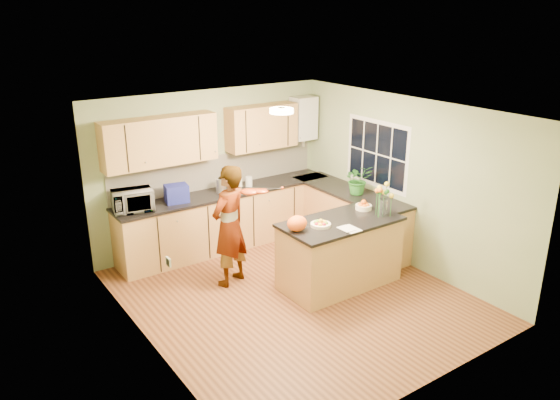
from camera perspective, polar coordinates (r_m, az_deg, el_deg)
floor at (r=7.45m, az=1.48°, el=-10.01°), size 4.50×4.50×0.00m
ceiling at (r=6.59m, az=1.67°, el=9.27°), size 4.00×4.50×0.02m
wall_back at (r=8.75m, az=-7.18°, el=3.27°), size 4.00×0.02×2.50m
wall_front at (r=5.43m, az=15.86°, el=-7.75°), size 4.00×0.02×2.50m
wall_left at (r=6.05m, az=-13.97°, el=-4.71°), size 0.02×4.50×2.50m
wall_right at (r=8.21m, az=12.92°, el=1.83°), size 0.02×4.50×2.50m
back_counter at (r=8.79m, az=-5.48°, el=-1.95°), size 3.64×0.62×0.94m
right_counter at (r=8.83m, az=7.18°, el=-1.92°), size 0.62×2.24×0.94m
splashback at (r=8.79m, az=-6.55°, el=3.04°), size 3.60×0.02×0.52m
upper_cabinets at (r=8.38m, az=-7.88°, el=6.75°), size 3.20×0.34×0.70m
boiler at (r=9.35m, az=2.46°, el=8.53°), size 0.40×0.30×0.86m
window_right at (r=8.52m, az=10.08°, el=4.77°), size 0.01×1.30×1.05m
light_switch at (r=5.52m, az=-11.58°, el=-6.35°), size 0.02×0.09×0.09m
ceiling_lamp at (r=6.84m, az=0.16°, el=9.32°), size 0.30×0.30×0.07m
peninsula_island at (r=7.60m, az=6.25°, el=-5.48°), size 1.66×0.85×0.95m
fruit_dish at (r=7.18m, az=4.28°, el=-2.46°), size 0.27×0.27×0.09m
orange_bowl at (r=7.84m, az=8.73°, el=-0.57°), size 0.23×0.23×0.13m
flower_vase at (r=7.56m, az=10.82°, el=0.83°), size 0.28×0.28×0.52m
orange_bag at (r=7.00m, az=1.80°, el=-2.46°), size 0.30×0.27×0.20m
papers at (r=7.14m, az=7.35°, el=-3.00°), size 0.20×0.27×0.01m
violinist at (r=7.47m, az=-5.31°, el=-2.71°), size 0.73×0.61×1.71m
violin at (r=7.21m, az=-3.19°, el=0.87°), size 0.63×0.54×0.16m
microwave at (r=7.98m, az=-15.15°, el=-0.06°), size 0.61×0.47×0.31m
blue_box at (r=8.20m, az=-10.76°, el=0.67°), size 0.37×0.30×0.27m
kettle at (r=8.53m, az=-6.19°, el=1.59°), size 0.16×0.16×0.31m
jar_cream at (r=8.76m, az=-4.34°, el=1.87°), size 0.13×0.13×0.17m
jar_white at (r=8.78m, az=-3.28°, el=1.91°), size 0.11×0.11×0.17m
potted_plant at (r=8.47m, az=8.18°, el=2.15°), size 0.52×0.49×0.47m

